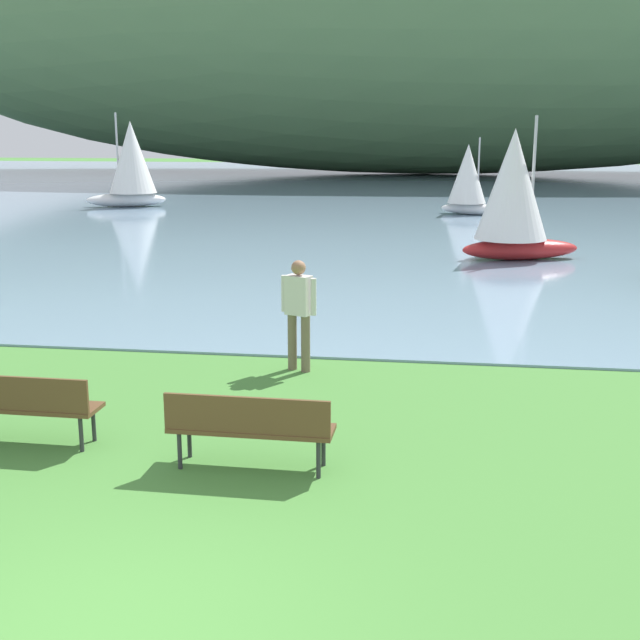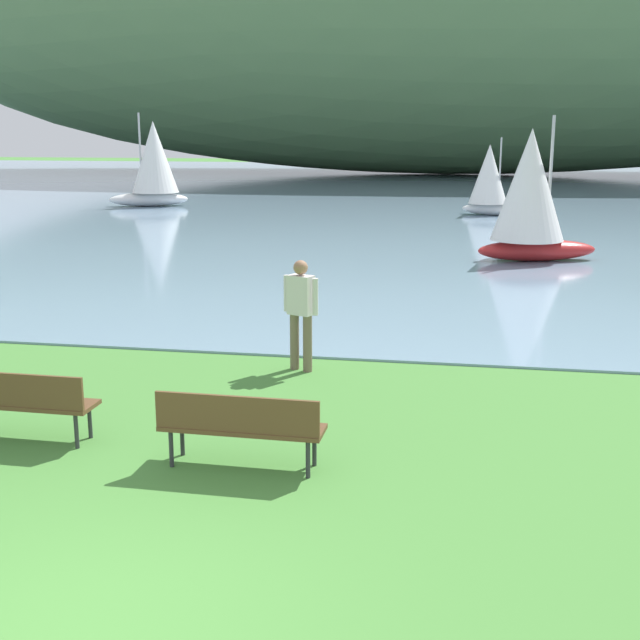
{
  "view_description": "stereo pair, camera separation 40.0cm",
  "coord_description": "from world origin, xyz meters",
  "px_view_note": "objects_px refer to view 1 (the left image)",
  "views": [
    {
      "loc": [
        2.42,
        -4.89,
        3.6
      ],
      "look_at": [
        0.8,
        6.2,
        1.0
      ],
      "focal_mm": 45.95,
      "sensor_mm": 36.0,
      "label": 1
    },
    {
      "loc": [
        2.82,
        -4.83,
        3.6
      ],
      "look_at": [
        0.8,
        6.2,
        1.0
      ],
      "focal_mm": 45.95,
      "sensor_mm": 36.0,
      "label": 2
    }
  ],
  "objects_px": {
    "person_at_shoreline": "(299,308)",
    "sailboat_far_off": "(131,163)",
    "park_bench_near_camera": "(21,402)",
    "park_bench_further_along": "(250,425)",
    "sailboat_toward_hillside": "(468,178)",
    "sailboat_nearest_to_shore": "(514,193)"
  },
  "relations": [
    {
      "from": "park_bench_near_camera",
      "to": "sailboat_far_off",
      "type": "bearing_deg",
      "value": 108.58
    },
    {
      "from": "park_bench_further_along",
      "to": "sailboat_toward_hillside",
      "type": "relative_size",
      "value": 0.55
    },
    {
      "from": "person_at_shoreline",
      "to": "sailboat_nearest_to_shore",
      "type": "relative_size",
      "value": 0.43
    },
    {
      "from": "park_bench_near_camera",
      "to": "person_at_shoreline",
      "type": "bearing_deg",
      "value": 52.42
    },
    {
      "from": "sailboat_nearest_to_shore",
      "to": "sailboat_toward_hillside",
      "type": "height_order",
      "value": "sailboat_nearest_to_shore"
    },
    {
      "from": "sailboat_nearest_to_shore",
      "to": "sailboat_far_off",
      "type": "distance_m",
      "value": 21.8
    },
    {
      "from": "person_at_shoreline",
      "to": "sailboat_far_off",
      "type": "relative_size",
      "value": 0.39
    },
    {
      "from": "park_bench_further_along",
      "to": "sailboat_toward_hillside",
      "type": "distance_m",
      "value": 28.27
    },
    {
      "from": "park_bench_near_camera",
      "to": "sailboat_toward_hillside",
      "type": "height_order",
      "value": "sailboat_toward_hillside"
    },
    {
      "from": "park_bench_near_camera",
      "to": "person_at_shoreline",
      "type": "distance_m",
      "value": 4.42
    },
    {
      "from": "sailboat_toward_hillside",
      "to": "sailboat_far_off",
      "type": "bearing_deg",
      "value": 174.89
    },
    {
      "from": "person_at_shoreline",
      "to": "sailboat_far_off",
      "type": "bearing_deg",
      "value": 115.92
    },
    {
      "from": "park_bench_further_along",
      "to": "person_at_shoreline",
      "type": "distance_m",
      "value": 3.84
    },
    {
      "from": "sailboat_far_off",
      "to": "park_bench_further_along",
      "type": "bearing_deg",
      "value": -66.86
    },
    {
      "from": "person_at_shoreline",
      "to": "sailboat_nearest_to_shore",
      "type": "height_order",
      "value": "sailboat_nearest_to_shore"
    },
    {
      "from": "park_bench_further_along",
      "to": "sailboat_nearest_to_shore",
      "type": "xyz_separation_m",
      "value": [
        3.95,
        15.31,
        1.38
      ]
    },
    {
      "from": "person_at_shoreline",
      "to": "park_bench_near_camera",
      "type": "bearing_deg",
      "value": -127.58
    },
    {
      "from": "park_bench_further_along",
      "to": "sailboat_far_off",
      "type": "height_order",
      "value": "sailboat_far_off"
    },
    {
      "from": "sailboat_nearest_to_shore",
      "to": "sailboat_far_off",
      "type": "relative_size",
      "value": 0.91
    },
    {
      "from": "sailboat_far_off",
      "to": "park_bench_near_camera",
      "type": "bearing_deg",
      "value": -71.42
    },
    {
      "from": "park_bench_near_camera",
      "to": "sailboat_toward_hillside",
      "type": "distance_m",
      "value": 28.39
    },
    {
      "from": "sailboat_far_off",
      "to": "sailboat_nearest_to_shore",
      "type": "bearing_deg",
      "value": -40.58
    }
  ]
}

